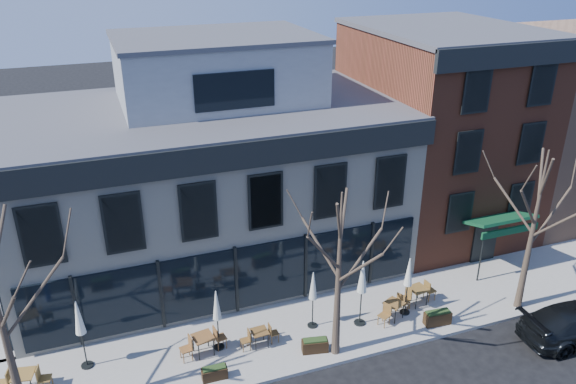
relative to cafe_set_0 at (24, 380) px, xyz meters
name	(u,v)px	position (x,y,z in m)	size (l,w,h in m)	color
ground	(237,315)	(8.50, 1.98, -0.66)	(120.00, 120.00, 0.00)	black
sidewalk_front	(324,326)	(11.75, -0.17, -0.59)	(33.50, 4.70, 0.15)	gray
corner_building	(208,175)	(8.57, 7.04, 4.06)	(18.39, 10.39, 11.10)	beige
red_brick_building	(437,130)	(21.50, 6.96, 4.97)	(8.20, 11.78, 11.18)	brown
bg_building	(563,118)	(31.50, 7.98, 4.34)	(12.00, 12.00, 10.00)	#8C664C
tree_corner	(1,319)	(0.01, -1.23, 3.59)	(3.93, 3.98, 7.92)	#382B21
tree_mid	(339,275)	(11.51, -1.93, 3.13)	(3.50, 3.55, 7.04)	#382B21
tree_right	(533,230)	(20.51, -1.93, 3.36)	(3.72, 3.77, 7.48)	#382B21
cafe_set_0	(24,380)	(0.00, 0.00, 0.00)	(1.94, 0.89, 0.99)	brown
cafe_set_2	(203,343)	(6.54, -0.21, 0.01)	(1.99, 0.89, 1.02)	brown
cafe_set_3	(260,336)	(8.78, -0.50, -0.07)	(1.66, 0.69, 0.87)	brown
cafe_set_4	(394,308)	(14.79, -0.77, -0.01)	(1.88, 1.19, 0.98)	brown
cafe_set_5	(417,294)	(16.32, -0.21, 0.01)	(1.96, 0.86, 1.02)	brown
umbrella_0	(79,321)	(2.13, 0.63, 1.62)	(0.48, 0.48, 3.02)	black
umbrella_1	(217,308)	(7.19, -0.07, 1.42)	(0.44, 0.44, 2.73)	black
umbrella_2	(313,289)	(11.26, -0.08, 1.39)	(0.43, 0.43, 2.69)	black
umbrella_3	(362,280)	(13.25, -0.61, 1.69)	(0.50, 0.50, 3.11)	black
umbrella_4	(409,275)	(15.47, -0.62, 1.45)	(0.45, 0.45, 2.78)	black
planter_1	(214,373)	(6.62, -1.73, -0.24)	(0.97, 0.41, 0.54)	black
planter_2	(315,345)	(10.75, -1.60, -0.22)	(1.11, 0.62, 0.58)	black
planter_3	(437,317)	(16.36, -1.77, -0.19)	(1.18, 0.55, 0.64)	black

